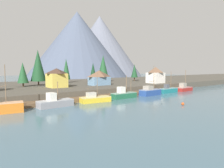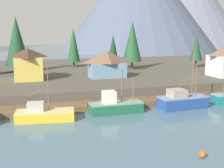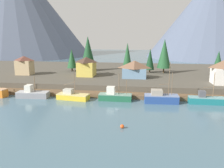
% 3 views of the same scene
% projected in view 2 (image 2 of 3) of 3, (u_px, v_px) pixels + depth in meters
% --- Properties ---
extents(ground_plane, '(400.00, 400.00, 1.00)m').
position_uv_depth(ground_plane, '(86.00, 89.00, 64.59)').
color(ground_plane, '#476675').
extents(dock, '(80.00, 4.00, 1.60)m').
position_uv_depth(dock, '(108.00, 104.00, 47.45)').
color(dock, brown).
rests_on(dock, ground_plane).
extents(shoreline_bank, '(400.00, 56.00, 2.50)m').
position_uv_depth(shoreline_bank, '(77.00, 74.00, 75.56)').
color(shoreline_bank, '#4C473D').
rests_on(shoreline_bank, ground_plane).
extents(fishing_boat_yellow, '(8.37, 3.97, 7.82)m').
position_uv_depth(fishing_boat_yellow, '(44.00, 114.00, 40.51)').
color(fishing_boat_yellow, gold).
rests_on(fishing_boat_yellow, ground_plane).
extents(fishing_boat_green, '(8.20, 2.60, 6.80)m').
position_uv_depth(fishing_boat_green, '(115.00, 106.00, 44.15)').
color(fishing_boat_green, '#1E5B3D').
rests_on(fishing_boat_green, ground_plane).
extents(fishing_boat_blue, '(8.15, 3.44, 9.88)m').
position_uv_depth(fishing_boat_blue, '(182.00, 101.00, 46.89)').
color(fishing_boat_blue, navy).
rests_on(fishing_boat_blue, ground_plane).
extents(house_blue, '(7.93, 4.90, 5.66)m').
position_uv_depth(house_blue, '(107.00, 64.00, 61.98)').
color(house_blue, '#6689A8').
rests_on(house_blue, shoreline_bank).
extents(house_yellow, '(5.77, 6.60, 6.45)m').
position_uv_depth(house_yellow, '(28.00, 64.00, 58.94)').
color(house_yellow, gold).
rests_on(house_yellow, shoreline_bank).
extents(conifer_near_left, '(5.62, 5.62, 13.32)m').
position_uv_depth(conifer_near_left, '(17.00, 41.00, 68.49)').
color(conifer_near_left, '#4C3823').
rests_on(conifer_near_left, shoreline_bank).
extents(conifer_near_right, '(3.23, 3.23, 8.92)m').
position_uv_depth(conifer_near_right, '(113.00, 50.00, 74.59)').
color(conifer_near_right, '#4C3823').
rests_on(conifer_near_right, shoreline_bank).
extents(conifer_mid_left, '(3.38, 3.38, 8.39)m').
position_uv_depth(conifer_mid_left, '(196.00, 49.00, 78.90)').
color(conifer_mid_left, '#4C3823').
rests_on(conifer_mid_left, shoreline_bank).
extents(conifer_mid_right, '(3.50, 3.50, 10.75)m').
position_uv_depth(conifer_mid_right, '(73.00, 45.00, 79.47)').
color(conifer_mid_right, '#4C3823').
rests_on(conifer_mid_right, shoreline_bank).
extents(conifer_back_left, '(4.99, 4.99, 12.40)m').
position_uv_depth(conifer_back_left, '(132.00, 41.00, 74.98)').
color(conifer_back_left, '#4C3823').
rests_on(conifer_back_left, shoreline_bank).
extents(channel_buoy, '(0.70, 0.70, 0.70)m').
position_uv_depth(channel_buoy, '(202.00, 154.00, 28.77)').
color(channel_buoy, '#E04C19').
rests_on(channel_buoy, ground_plane).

